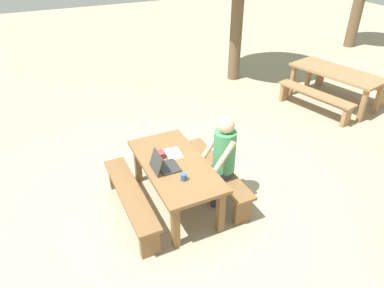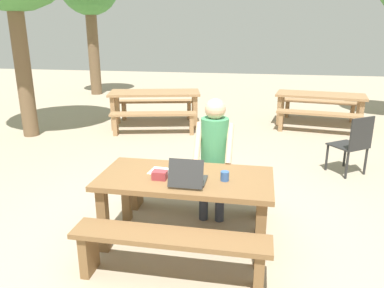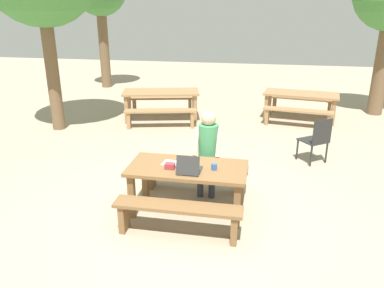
{
  "view_description": "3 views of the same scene",
  "coord_description": "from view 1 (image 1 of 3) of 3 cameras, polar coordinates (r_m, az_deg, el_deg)",
  "views": [
    {
      "loc": [
        3.62,
        -1.46,
        3.45
      ],
      "look_at": [
        0.02,
        0.25,
        0.95
      ],
      "focal_mm": 32.99,
      "sensor_mm": 36.0,
      "label": 1
    },
    {
      "loc": [
        0.67,
        -3.27,
        2.06
      ],
      "look_at": [
        0.02,
        0.25,
        0.95
      ],
      "focal_mm": 34.84,
      "sensor_mm": 36.0,
      "label": 2
    },
    {
      "loc": [
        0.96,
        -4.81,
        2.85
      ],
      "look_at": [
        0.02,
        0.25,
        0.95
      ],
      "focal_mm": 35.53,
      "sensor_mm": 36.0,
      "label": 3
    }
  ],
  "objects": [
    {
      "name": "paper_sheet",
      "position": [
        4.97,
        -2.99,
        -1.51
      ],
      "size": [
        0.32,
        0.24,
        0.0
      ],
      "rotation": [
        0.0,
        0.0,
        -0.1
      ],
      "color": "white",
      "rests_on": "picnic_table_front"
    },
    {
      "name": "coffee_mug",
      "position": [
        4.45,
        -1.35,
        -5.35
      ],
      "size": [
        0.08,
        0.08,
        0.09
      ],
      "color": "#335693",
      "rests_on": "picnic_table_front"
    },
    {
      "name": "picnic_table_front",
      "position": [
        4.83,
        -2.78,
        -4.17
      ],
      "size": [
        1.67,
        0.83,
        0.7
      ],
      "color": "brown",
      "rests_on": "ground"
    },
    {
      "name": "laptop",
      "position": [
        4.63,
        -4.6,
        -3.41
      ],
      "size": [
        0.32,
        0.35,
        0.27
      ],
      "rotation": [
        0.0,
        0.0,
        3.14
      ],
      "color": "#2D2D2D",
      "rests_on": "picnic_table_front"
    },
    {
      "name": "person_seated",
      "position": [
        4.8,
        4.92,
        -1.67
      ],
      "size": [
        0.41,
        0.41,
        1.35
      ],
      "color": "#333847",
      "rests_on": "ground"
    },
    {
      "name": "ground_plane",
      "position": [
        5.21,
        -2.61,
        -9.46
      ],
      "size": [
        30.0,
        30.0,
        0.0
      ],
      "primitive_type": "plane",
      "color": "tan"
    },
    {
      "name": "bench_mid_south",
      "position": [
        7.92,
        19.21,
        7.12
      ],
      "size": [
        1.76,
        0.68,
        0.45
      ],
      "rotation": [
        0.0,
        0.0,
        0.23
      ],
      "color": "#9E754C",
      "rests_on": "ground"
    },
    {
      "name": "bench_mid_north",
      "position": [
        9.04,
        24.15,
        9.11
      ],
      "size": [
        1.76,
        0.68,
        0.45
      ],
      "rotation": [
        0.0,
        0.0,
        0.23
      ],
      "color": "#9E754C",
      "rests_on": "ground"
    },
    {
      "name": "small_pouch",
      "position": [
        4.89,
        -5.09,
        -1.69
      ],
      "size": [
        0.14,
        0.1,
        0.08
      ],
      "color": "#993338",
      "rests_on": "picnic_table_front"
    },
    {
      "name": "picnic_table_mid",
      "position": [
        8.36,
        22.27,
        10.16
      ],
      "size": [
        2.07,
        1.24,
        0.77
      ],
      "rotation": [
        0.0,
        0.0,
        0.23
      ],
      "color": "#9E754C",
      "rests_on": "ground"
    },
    {
      "name": "bench_near",
      "position": [
        4.84,
        -9.9,
        -8.57
      ],
      "size": [
        1.67,
        0.3,
        0.45
      ],
      "color": "brown",
      "rests_on": "ground"
    },
    {
      "name": "bench_far",
      "position": [
        5.22,
        3.92,
        -4.66
      ],
      "size": [
        1.67,
        0.3,
        0.45
      ],
      "color": "brown",
      "rests_on": "ground"
    }
  ]
}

